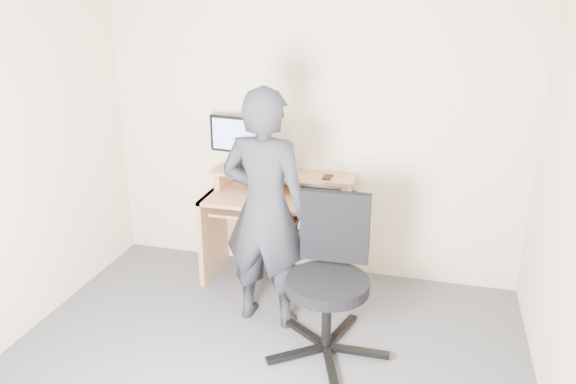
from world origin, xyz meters
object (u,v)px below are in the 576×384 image
at_px(monitor, 237,138).
at_px(desk, 281,216).
at_px(office_chair, 330,271).
at_px(person, 265,210).

bearing_deg(monitor, desk, -1.57).
height_order(monitor, office_chair, monitor).
distance_m(monitor, office_chair, 1.51).
bearing_deg(desk, office_chair, -56.95).
bearing_deg(office_chair, person, 155.81).
xyz_separation_m(desk, person, (0.08, -0.69, 0.33)).
relative_size(desk, person, 0.68).
bearing_deg(person, office_chair, 162.04).
distance_m(desk, person, 0.76).
height_order(monitor, person, person).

